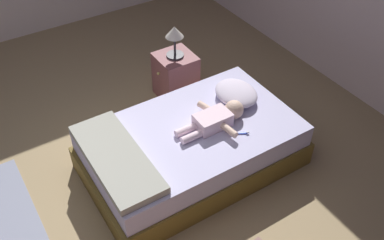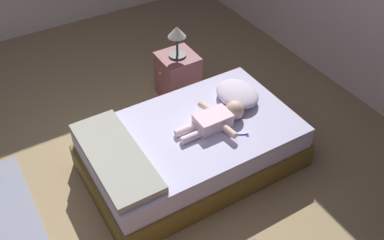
{
  "view_description": "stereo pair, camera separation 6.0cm",
  "coord_description": "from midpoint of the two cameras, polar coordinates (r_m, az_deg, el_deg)",
  "views": [
    {
      "loc": [
        2.46,
        -0.55,
        2.92
      ],
      "look_at": [
        0.17,
        0.9,
        0.54
      ],
      "focal_mm": 40.66,
      "sensor_mm": 36.0,
      "label": 1
    },
    {
      "loc": [
        2.49,
        -0.5,
        2.92
      ],
      "look_at": [
        0.17,
        0.9,
        0.54
      ],
      "focal_mm": 40.66,
      "sensor_mm": 36.0,
      "label": 2
    }
  ],
  "objects": [
    {
      "name": "ground_plane",
      "position": [
        3.86,
        -13.33,
        -9.37
      ],
      "size": [
        8.0,
        8.0,
        0.0
      ],
      "primitive_type": "plane",
      "color": "#9B835B"
    },
    {
      "name": "bed",
      "position": [
        3.83,
        -0.45,
        -3.67
      ],
      "size": [
        1.12,
        1.85,
        0.44
      ],
      "color": "brown",
      "rests_on": "ground_plane"
    },
    {
      "name": "pillow",
      "position": [
        3.96,
        5.38,
        3.54
      ],
      "size": [
        0.44,
        0.35,
        0.13
      ],
      "color": "silver",
      "rests_on": "bed"
    },
    {
      "name": "baby",
      "position": [
        3.68,
        2.86,
        0.23
      ],
      "size": [
        0.51,
        0.64,
        0.17
      ],
      "color": "white",
      "rests_on": "bed"
    },
    {
      "name": "toothbrush",
      "position": [
        3.64,
        6.14,
        -1.72
      ],
      "size": [
        0.07,
        0.11,
        0.02
      ],
      "color": "blue",
      "rests_on": "bed"
    },
    {
      "name": "nightstand",
      "position": [
        4.6,
        -2.53,
        5.78
      ],
      "size": [
        0.38,
        0.41,
        0.5
      ],
      "color": "#874D50",
      "rests_on": "ground_plane"
    },
    {
      "name": "lamp",
      "position": [
        4.34,
        -2.72,
        10.99
      ],
      "size": [
        0.18,
        0.18,
        0.33
      ],
      "color": "#333338",
      "rests_on": "nightstand"
    },
    {
      "name": "blanket",
      "position": [
        3.44,
        -10.43,
        -4.93
      ],
      "size": [
        1.01,
        0.39,
        0.07
      ],
      "color": "#A0A092",
      "rests_on": "bed"
    }
  ]
}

